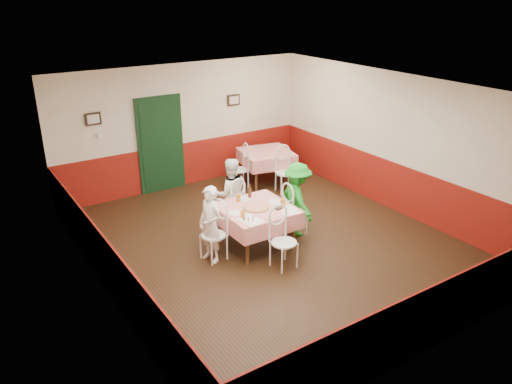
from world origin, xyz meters
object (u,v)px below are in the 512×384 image
chair_second_a (239,170)px  wallet (279,209)px  second_table (266,167)px  glass_a (243,214)px  pizza (256,207)px  main_table (256,227)px  glass_c (238,198)px  diner_right (297,199)px  glass_b (283,203)px  chair_right (295,212)px  beer_bottle (250,192)px  chair_far (232,207)px  diner_left (210,224)px  chair_left (213,235)px  chair_near (284,243)px  diner_far (230,194)px  chair_second_b (285,173)px

chair_second_a → wallet: size_ratio=8.18×
second_table → glass_a: (-2.36, -2.76, 0.45)m
pizza → second_table: bearing=52.5°
pizza → main_table: bearing=59.3°
glass_c → diner_right: bearing=-21.8°
main_table → glass_b: bearing=-30.4°
chair_right → beer_bottle: bearing=60.2°
main_table → chair_right: (0.85, -0.01, 0.08)m
chair_far → wallet: 1.20m
diner_left → diner_right: (1.80, -0.02, 0.03)m
chair_second_a → diner_left: diner_left is taller
second_table → wallet: bearing=-120.6°
chair_left → chair_second_a: 3.25m
chair_far → diner_left: bearing=31.1°
diner_right → glass_c: bearing=77.2°
diner_right → diner_left: bearing=98.3°
glass_b → glass_c: bearing=129.3°
second_table → chair_right: chair_right is taller
chair_near → glass_a: size_ratio=7.03×
chair_near → diner_far: diner_far is taller
chair_second_a → diner_far: bearing=-24.1°
chair_far → chair_second_a: (1.19, 1.68, 0.00)m
diner_right → pizza: bearing=100.1°
pizza → glass_c: 0.44m
diner_left → chair_second_b: bearing=108.2°
chair_right → wallet: 0.70m
diner_far → second_table: bearing=-124.3°
wallet → diner_right: diner_right is taller
chair_second_a → glass_c: (-1.31, -2.14, 0.38)m
chair_left → chair_far: same height
chair_left → chair_right: same height
glass_b → chair_second_a: bearing=74.0°
diner_right → chair_left: bearing=98.3°
glass_b → glass_c: glass_b is taller
chair_left → diner_far: bearing=129.1°
chair_second_a → chair_left: bearing=-27.1°
glass_b → wallet: glass_b is taller
chair_second_a → glass_b: (-0.80, -2.77, 0.39)m
diner_left → diner_far: size_ratio=0.95×
glass_b → second_table: bearing=60.8°
chair_second_a → glass_a: chair_second_a is taller
wallet → chair_near: bearing=-116.5°
main_table → diner_far: 0.96m
diner_right → wallet: bearing=122.4°
glass_b → diner_left: bearing=169.3°
pizza → diner_far: bearing=88.3°
chair_far → chair_second_a: size_ratio=1.00×
chair_near → glass_c: glass_c is taller
chair_second_b → glass_b: (-1.55, -2.02, 0.39)m
glass_a → diner_right: bearing=9.5°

